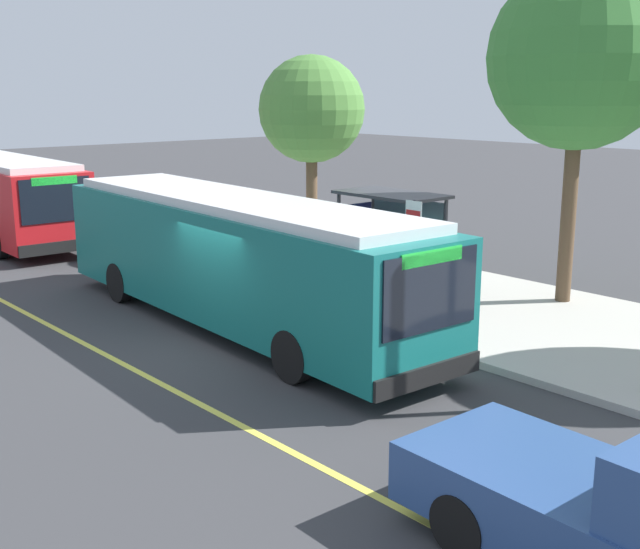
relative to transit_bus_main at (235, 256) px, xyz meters
The scene contains 11 objects.
ground_plane 2.14m from the transit_bus_main, 46.22° to the right, with size 120.00×120.00×0.00m, color #38383A.
sidewalk_curb 5.31m from the transit_bus_main, 79.05° to the left, with size 44.00×6.40×0.15m, color #B7B2A8.
lane_stripe_center 3.72m from the transit_bus_main, 73.24° to the right, with size 36.00×0.14×0.01m, color #E0D64C.
transit_bus_main is the anchor object (origin of this frame).
transit_bus_second 14.06m from the transit_bus_main, behind, with size 10.40×2.94×2.95m.
bus_shelter 5.08m from the transit_bus_main, 91.01° to the left, with size 2.90×1.60×2.48m.
waiting_bench 5.15m from the transit_bus_main, 88.47° to the left, with size 1.60×0.48×0.95m.
route_sign_post 3.96m from the transit_bus_main, 40.36° to the left, with size 0.44×0.08×2.80m.
pedestrian_commuter 2.96m from the transit_bus_main, 84.44° to the left, with size 0.24×0.40×1.69m.
street_tree_upstreet 9.15m from the transit_bus_main, 60.35° to the left, with size 4.29×4.29×7.96m.
street_tree_downstreet 8.54m from the transit_bus_main, 126.78° to the left, with size 3.31×3.31×6.15m.
Camera 1 is at (13.35, -9.10, 5.23)m, focal length 44.80 mm.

